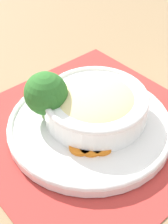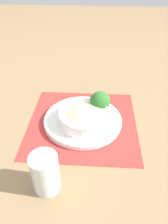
{
  "view_description": "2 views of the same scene",
  "coord_description": "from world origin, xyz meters",
  "views": [
    {
      "loc": [
        -0.31,
        0.28,
        0.41
      ],
      "look_at": [
        0.01,
        0.0,
        0.04
      ],
      "focal_mm": 50.0,
      "sensor_mm": 36.0,
      "label": 1
    },
    {
      "loc": [
        0.05,
        -0.65,
        0.56
      ],
      "look_at": [
        0.0,
        0.02,
        0.04
      ],
      "focal_mm": 35.0,
      "sensor_mm": 36.0,
      "label": 2
    }
  ],
  "objects": [
    {
      "name": "plate",
      "position": [
        0.0,
        0.0,
        0.02
      ],
      "size": [
        0.3,
        0.3,
        0.02
      ],
      "color": "white",
      "rests_on": "placemat"
    },
    {
      "name": "carrot_slice_near",
      "position": [
        -0.04,
        0.05,
        0.02
      ],
      "size": [
        0.04,
        0.04,
        0.01
      ],
      "color": "orange",
      "rests_on": "plate"
    },
    {
      "name": "water_glass",
      "position": [
        -0.08,
        -0.29,
        0.06
      ],
      "size": [
        0.08,
        0.08,
        0.13
      ],
      "color": "silver",
      "rests_on": "ground_plane"
    },
    {
      "name": "bowl",
      "position": [
        0.01,
        -0.02,
        0.05
      ],
      "size": [
        0.19,
        0.19,
        0.06
      ],
      "color": "white",
      "rests_on": "plate"
    },
    {
      "name": "carrot_slice_far",
      "position": [
        -0.06,
        0.03,
        0.02
      ],
      "size": [
        0.04,
        0.04,
        0.01
      ],
      "color": "orange",
      "rests_on": "plate"
    },
    {
      "name": "placemat",
      "position": [
        0.0,
        0.0,
        0.0
      ],
      "size": [
        0.42,
        0.42,
        0.0
      ],
      "color": "#B2332D",
      "rests_on": "ground_plane"
    },
    {
      "name": "broccoli_floret",
      "position": [
        0.06,
        0.05,
        0.07
      ],
      "size": [
        0.08,
        0.08,
        0.09
      ],
      "color": "#759E51",
      "rests_on": "plate"
    },
    {
      "name": "carrot_slice_middle",
      "position": [
        -0.05,
        0.04,
        0.02
      ],
      "size": [
        0.04,
        0.04,
        0.01
      ],
      "color": "orange",
      "rests_on": "plate"
    },
    {
      "name": "ground_plane",
      "position": [
        0.0,
        0.0,
        0.0
      ],
      "size": [
        4.0,
        4.0,
        0.0
      ],
      "primitive_type": "plane",
      "color": "#8C704C"
    }
  ]
}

